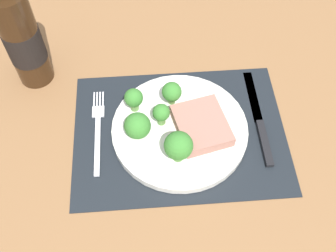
{
  "coord_description": "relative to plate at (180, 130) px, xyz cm",
  "views": [
    {
      "loc": [
        -5.38,
        -41.76,
        66.57
      ],
      "look_at": [
        -2.22,
        0.48,
        1.9
      ],
      "focal_mm": 43.26,
      "sensor_mm": 36.0,
      "label": 1
    }
  ],
  "objects": [
    {
      "name": "ground_plane",
      "position": [
        0.0,
        0.0,
        -2.6
      ],
      "size": [
        140.0,
        110.0,
        3.0
      ],
      "primitive_type": "cube",
      "color": "brown"
    },
    {
      "name": "placemat",
      "position": [
        0.0,
        0.0,
        -0.95
      ],
      "size": [
        40.89,
        30.13,
        0.3
      ],
      "primitive_type": "cube",
      "color": "black",
      "rests_on": "ground_plane"
    },
    {
      "name": "plate",
      "position": [
        0.0,
        0.0,
        0.0
      ],
      "size": [
        26.1,
        26.1,
        1.6
      ],
      "primitive_type": "cylinder",
      "color": "silver",
      "rests_on": "placemat"
    },
    {
      "name": "steak",
      "position": [
        4.01,
        -0.63,
        2.0
      ],
      "size": [
        11.42,
        12.69,
        2.4
      ],
      "primitive_type": "cube",
      "rotation": [
        0.0,
        0.0,
        0.23
      ],
      "color": "#9E6B5B",
      "rests_on": "plate"
    },
    {
      "name": "broccoli_center",
      "position": [
        -0.92,
        -6.51,
        4.93
      ],
      "size": [
        5.17,
        5.17,
        6.89
      ],
      "color": "#5B8942",
      "rests_on": "plate"
    },
    {
      "name": "broccoli_near_fork",
      "position": [
        -8.42,
        5.05,
        4.08
      ],
      "size": [
        3.64,
        3.64,
        5.34
      ],
      "color": "#6B994C",
      "rests_on": "plate"
    },
    {
      "name": "broccoli_front_edge",
      "position": [
        -1.08,
        6.16,
        3.94
      ],
      "size": [
        3.86,
        3.86,
        5.2
      ],
      "color": "#5B8942",
      "rests_on": "plate"
    },
    {
      "name": "broccoli_near_steak",
      "position": [
        -7.91,
        -1.4,
        4.33
      ],
      "size": [
        4.94,
        4.94,
        6.07
      ],
      "color": "#5B8942",
      "rests_on": "plate"
    },
    {
      "name": "broccoli_back_left",
      "position": [
        -3.42,
        1.44,
        3.8
      ],
      "size": [
        3.3,
        3.3,
        4.91
      ],
      "color": "#5B8942",
      "rests_on": "plate"
    },
    {
      "name": "fork",
      "position": [
        -15.8,
        1.42,
        -0.55
      ],
      "size": [
        2.4,
        19.2,
        0.5
      ],
      "rotation": [
        0.0,
        0.0,
        0.0
      ],
      "color": "silver",
      "rests_on": "placemat"
    },
    {
      "name": "knife",
      "position": [
        15.86,
        0.53,
        -0.5
      ],
      "size": [
        1.8,
        23.0,
        0.8
      ],
      "rotation": [
        0.0,
        0.0,
        -0.04
      ],
      "color": "black",
      "rests_on": "placemat"
    },
    {
      "name": "wine_bottle",
      "position": [
        -29.05,
        16.64,
        10.06
      ],
      "size": [
        7.27,
        7.27,
        30.47
      ],
      "color": "#331E0F",
      "rests_on": "ground_plane"
    }
  ]
}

